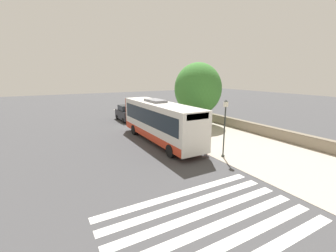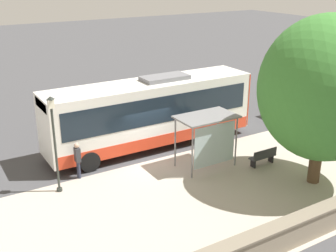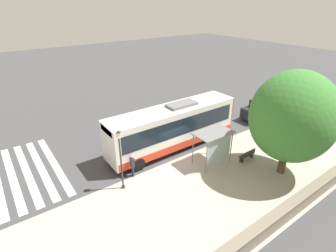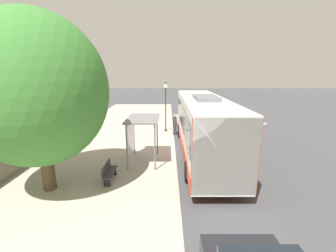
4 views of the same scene
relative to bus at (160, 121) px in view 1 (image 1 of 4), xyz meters
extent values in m
plane|color=#424244|center=(-1.62, 0.89, -1.96)|extent=(120.00, 120.00, 0.00)
cube|color=#ADA393|center=(-6.12, 0.89, -1.95)|extent=(9.00, 44.00, 0.02)
cube|color=silver|center=(3.38, 8.83, -1.96)|extent=(9.00, 0.50, 0.01)
cube|color=silver|center=(3.38, 9.78, -1.96)|extent=(9.00, 0.50, 0.01)
cube|color=silver|center=(3.38, 10.73, -1.96)|extent=(9.00, 0.50, 0.01)
cube|color=silver|center=(3.38, 11.68, -1.96)|extent=(9.00, 0.50, 0.01)
cube|color=silver|center=(3.38, 12.63, -1.96)|extent=(9.00, 0.50, 0.01)
cube|color=gray|center=(-10.17, 0.89, -1.48)|extent=(0.50, 20.00, 0.97)
cube|color=#776C5B|center=(-10.17, 0.89, -0.95)|extent=(0.60, 20.00, 0.08)
cube|color=silver|center=(0.00, 0.02, 0.05)|extent=(2.46, 11.38, 3.14)
cube|color=black|center=(0.00, 0.02, 0.46)|extent=(2.50, 10.47, 1.38)
cube|color=red|center=(0.00, 0.02, -1.20)|extent=(2.50, 11.15, 0.63)
cube|color=red|center=(0.00, -5.64, 0.05)|extent=(2.50, 0.06, 3.01)
cube|color=black|center=(0.00, 5.67, 1.31)|extent=(1.85, 0.08, 0.44)
cube|color=slate|center=(0.00, -0.84, 1.73)|extent=(1.23, 2.50, 0.22)
cylinder|color=black|center=(-1.15, 4.00, -1.46)|extent=(0.30, 1.00, 1.00)
cylinder|color=black|center=(1.15, 4.00, -1.46)|extent=(0.30, 1.00, 1.00)
cylinder|color=black|center=(-1.15, -3.51, -1.46)|extent=(0.30, 1.00, 1.00)
cylinder|color=black|center=(1.15, -3.51, -1.46)|extent=(0.30, 1.00, 1.00)
cylinder|color=slate|center=(-2.79, -2.29, -0.71)|extent=(0.08, 0.08, 2.51)
cylinder|color=slate|center=(-2.79, 0.24, -0.71)|extent=(0.08, 0.08, 2.51)
cylinder|color=slate|center=(-4.25, -2.29, -0.71)|extent=(0.08, 0.08, 2.51)
cylinder|color=slate|center=(-4.25, 0.24, -0.71)|extent=(0.08, 0.08, 2.51)
cube|color=slate|center=(-3.52, -1.02, 0.59)|extent=(1.76, 2.84, 0.08)
cube|color=silver|center=(-4.23, -1.02, -0.58)|extent=(0.03, 2.28, 2.01)
cylinder|color=#2D3347|center=(-1.63, 4.69, -1.55)|extent=(0.12, 0.12, 0.83)
cylinder|color=#2D3347|center=(-1.47, 4.69, -1.55)|extent=(0.12, 0.12, 0.83)
cube|color=#333338|center=(-1.55, 4.69, -0.80)|extent=(0.34, 0.22, 0.67)
sphere|color=tan|center=(-1.55, 4.69, -0.34)|extent=(0.23, 0.23, 0.23)
cube|color=#333338|center=(-4.88, -3.48, -1.51)|extent=(0.40, 1.45, 0.06)
cube|color=#333338|center=(-5.05, -3.48, -1.28)|extent=(0.04, 1.45, 0.40)
cube|color=black|center=(-4.88, -4.07, -1.74)|extent=(0.32, 0.06, 0.45)
cube|color=black|center=(-4.88, -2.90, -1.74)|extent=(0.32, 0.06, 0.45)
cylinder|color=#2D332D|center=(-2.32, 5.85, -1.88)|extent=(0.24, 0.24, 0.16)
cylinder|color=#2D332D|center=(-2.32, 5.85, -0.06)|extent=(0.10, 0.10, 3.81)
cube|color=silver|center=(-2.32, 5.85, 2.02)|extent=(0.24, 0.24, 0.35)
pyramid|color=#2D332D|center=(-2.32, 5.85, 2.26)|extent=(0.28, 0.28, 0.14)
cylinder|color=brown|center=(-7.36, -4.27, -0.55)|extent=(0.54, 0.54, 2.82)
ellipsoid|color=#3D7F33|center=(-7.36, -4.27, 2.40)|extent=(5.62, 5.62, 6.19)
cube|color=black|center=(-0.49, -10.89, -1.14)|extent=(1.73, 4.14, 1.10)
cube|color=black|center=(-0.49, -11.00, -0.25)|extent=(1.47, 2.15, 0.68)
cylinder|color=black|center=(-1.31, -9.55, -1.64)|extent=(0.22, 0.64, 0.64)
cylinder|color=black|center=(0.33, -9.55, -1.64)|extent=(0.22, 0.64, 0.64)
cylinder|color=black|center=(-1.31, -12.24, -1.64)|extent=(0.22, 0.64, 0.64)
cylinder|color=black|center=(0.33, -12.24, -1.64)|extent=(0.22, 0.64, 0.64)
camera|label=1|loc=(9.04, 17.70, 4.08)|focal=24.00mm
camera|label=2|loc=(-18.52, 10.11, 7.10)|focal=45.00mm
camera|label=3|loc=(-15.27, 11.54, 9.37)|focal=28.00mm
camera|label=4|loc=(-2.11, -13.36, 3.11)|focal=24.00mm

